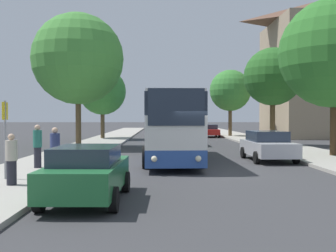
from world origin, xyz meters
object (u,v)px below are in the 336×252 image
(bus_front, at_px, (170,126))
(parked_car_right_near, at_px, (268,145))
(bus_stop_sign, at_px, (5,131))
(parked_car_left_curb, at_px, (87,172))
(bus_middle, at_px, (169,122))
(tree_right_far, at_px, (273,77))
(pedestrian_walking_back, at_px, (38,146))
(tree_right_near, at_px, (334,53))
(tree_right_mid, at_px, (230,91))
(parked_car_right_far, at_px, (210,130))
(pedestrian_waiting_far, at_px, (55,150))
(tree_left_near, at_px, (78,59))
(pedestrian_waiting_near, at_px, (11,159))
(tree_left_far, at_px, (102,92))

(bus_front, relative_size, parked_car_right_near, 2.45)
(parked_car_right_near, height_order, bus_stop_sign, bus_stop_sign)
(parked_car_left_curb, relative_size, parked_car_right_near, 0.94)
(bus_middle, height_order, tree_right_far, tree_right_far)
(pedestrian_walking_back, height_order, tree_right_near, tree_right_near)
(bus_front, height_order, bus_stop_sign, bus_front)
(tree_right_mid, bearing_deg, parked_car_right_near, -95.40)
(parked_car_right_far, xyz_separation_m, pedestrian_waiting_far, (-9.43, -29.30, 0.28))
(bus_front, distance_m, tree_right_mid, 24.88)
(pedestrian_waiting_far, relative_size, tree_right_near, 0.20)
(bus_stop_sign, bearing_deg, tree_left_near, 92.66)
(bus_middle, bearing_deg, parked_car_right_far, 60.82)
(bus_front, distance_m, pedestrian_waiting_far, 7.36)
(pedestrian_waiting_far, distance_m, pedestrian_walking_back, 2.15)
(tree_right_far, bearing_deg, parked_car_left_curb, -118.26)
(pedestrian_waiting_near, distance_m, tree_right_far, 22.97)
(parked_car_left_curb, bearing_deg, bus_front, 77.42)
(bus_middle, xyz_separation_m, pedestrian_waiting_near, (-5.36, -23.10, -0.86))
(pedestrian_waiting_near, distance_m, tree_right_mid, 34.36)
(tree_left_near, distance_m, tree_right_far, 14.87)
(bus_front, xyz_separation_m, bus_stop_sign, (-5.81, -7.02, -0.01))
(parked_car_right_far, bearing_deg, tree_right_near, 101.62)
(parked_car_left_curb, distance_m, bus_stop_sign, 4.55)
(bus_middle, distance_m, tree_left_far, 8.28)
(pedestrian_waiting_far, bearing_deg, tree_right_far, 43.93)
(parked_car_left_curb, height_order, pedestrian_walking_back, pedestrian_walking_back)
(bus_middle, relative_size, parked_car_right_far, 2.60)
(bus_front, bearing_deg, parked_car_right_near, -4.26)
(parked_car_right_far, relative_size, tree_left_far, 0.65)
(tree_right_mid, bearing_deg, bus_middle, -129.44)
(bus_front, bearing_deg, parked_car_left_curb, -105.10)
(tree_left_far, bearing_deg, pedestrian_walking_back, -88.24)
(bus_middle, distance_m, parked_car_right_near, 15.98)
(pedestrian_waiting_far, height_order, tree_left_near, tree_left_near)
(parked_car_left_curb, height_order, parked_car_right_near, parked_car_right_near)
(parked_car_right_far, bearing_deg, bus_front, 79.19)
(parked_car_right_near, bearing_deg, pedestrian_waiting_far, 28.86)
(pedestrian_waiting_near, xyz_separation_m, tree_left_near, (-1.36, 16.43, 5.53))
(bus_middle, height_order, tree_right_mid, tree_right_mid)
(tree_right_mid, bearing_deg, tree_right_far, -86.16)
(tree_right_mid, bearing_deg, pedestrian_waiting_near, -111.43)
(pedestrian_walking_back, bearing_deg, tree_left_near, -157.53)
(tree_left_near, bearing_deg, bus_stop_sign, -87.34)
(bus_middle, relative_size, bus_stop_sign, 4.45)
(pedestrian_waiting_near, bearing_deg, parked_car_left_curb, -129.50)
(bus_middle, xyz_separation_m, tree_left_far, (-6.56, 4.07, 3.00))
(tree_right_far, bearing_deg, parked_car_right_far, 103.41)
(parked_car_right_far, distance_m, tree_right_near, 23.31)
(tree_left_near, bearing_deg, bus_front, -51.63)
(tree_right_far, bearing_deg, pedestrian_waiting_far, -128.76)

